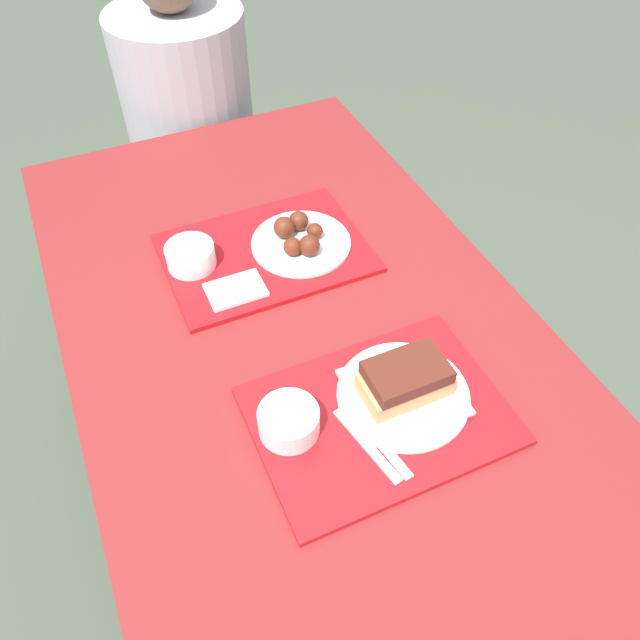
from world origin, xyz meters
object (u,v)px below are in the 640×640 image
(tray_near, at_px, (379,415))
(tray_far, at_px, (266,253))
(bowl_coleslaw_far, at_px, (190,255))
(person_seated_across, at_px, (187,98))
(wings_plate_far, at_px, (299,238))
(bowl_coleslaw_near, at_px, (289,420))
(brisket_sandwich_plate, at_px, (405,386))

(tray_near, relative_size, tray_far, 1.00)
(tray_far, height_order, bowl_coleslaw_far, bowl_coleslaw_far)
(tray_near, bearing_deg, person_seated_across, 89.47)
(wings_plate_far, bearing_deg, tray_far, 172.28)
(tray_far, relative_size, bowl_coleslaw_near, 4.17)
(bowl_coleslaw_far, xyz_separation_m, person_seated_across, (0.20, 0.77, -0.07))
(tray_far, bearing_deg, wings_plate_far, -7.72)
(bowl_coleslaw_near, xyz_separation_m, wings_plate_far, (0.20, 0.44, -0.01))
(tray_near, distance_m, person_seated_across, 1.28)
(tray_far, distance_m, wings_plate_far, 0.08)
(bowl_coleslaw_far, bearing_deg, person_seated_across, 75.27)
(tray_near, xyz_separation_m, tray_far, (-0.03, 0.48, 0.00))
(bowl_coleslaw_near, distance_m, bowl_coleslaw_far, 0.47)
(brisket_sandwich_plate, height_order, bowl_coleslaw_far, brisket_sandwich_plate)
(bowl_coleslaw_near, height_order, bowl_coleslaw_far, same)
(tray_far, height_order, person_seated_across, person_seated_across)
(brisket_sandwich_plate, relative_size, person_seated_across, 0.32)
(brisket_sandwich_plate, xyz_separation_m, wings_plate_far, (-0.01, 0.46, -0.01))
(bowl_coleslaw_near, height_order, wings_plate_far, wings_plate_far)
(bowl_coleslaw_near, bearing_deg, tray_near, -12.51)
(tray_near, bearing_deg, wings_plate_far, 84.25)
(tray_far, bearing_deg, brisket_sandwich_plate, -79.57)
(bowl_coleslaw_near, bearing_deg, bowl_coleslaw_far, 94.16)
(brisket_sandwich_plate, bearing_deg, person_seated_across, 92.00)
(brisket_sandwich_plate, bearing_deg, wings_plate_far, 91.05)
(brisket_sandwich_plate, distance_m, bowl_coleslaw_far, 0.55)
(person_seated_across, bearing_deg, brisket_sandwich_plate, -88.00)
(bowl_coleslaw_far, bearing_deg, bowl_coleslaw_near, -85.84)
(bowl_coleslaw_near, relative_size, wings_plate_far, 0.47)
(tray_far, height_order, brisket_sandwich_plate, brisket_sandwich_plate)
(tray_far, xyz_separation_m, wings_plate_far, (0.08, -0.01, 0.02))
(brisket_sandwich_plate, bearing_deg, bowl_coleslaw_far, 116.68)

